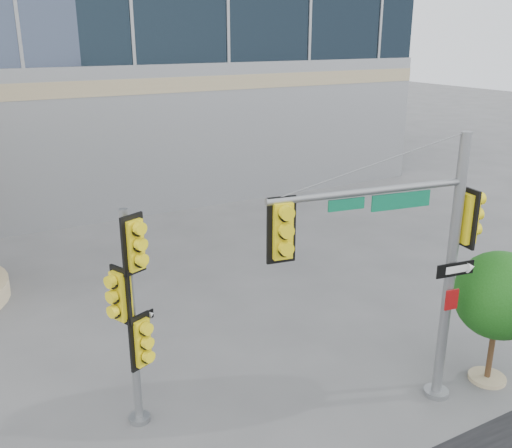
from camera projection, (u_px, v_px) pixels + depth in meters
ground at (280, 421)px, 11.10m from camera, size 120.00×120.00×0.00m
main_signal_pole at (410, 248)px, 10.49m from camera, size 4.24×1.01×5.50m
secondary_signal_pole at (132, 305)px, 10.21m from camera, size 0.81×0.59×4.32m
street_tree at (499, 298)px, 11.82m from camera, size 1.89×1.85×2.95m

